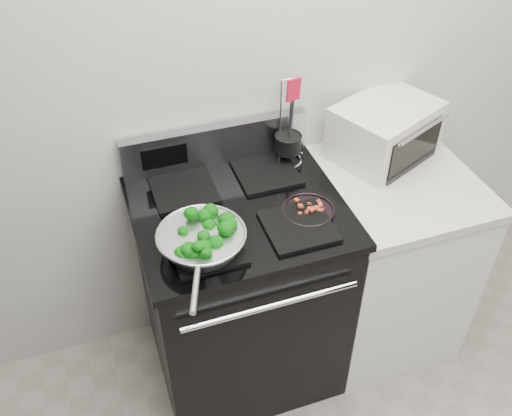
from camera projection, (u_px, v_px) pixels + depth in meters
name	position (u px, v px, depth m)	size (l,w,h in m)	color
back_wall	(285.00, 59.00, 2.19)	(4.00, 0.02, 2.70)	silver
gas_range	(241.00, 290.00, 2.43)	(0.79, 0.69, 1.13)	black
counter	(383.00, 258.00, 2.61)	(0.62, 0.68, 0.92)	white
skillet	(202.00, 240.00, 1.93)	(0.31, 0.47, 0.07)	silver
broccoli_pile	(201.00, 235.00, 1.92)	(0.24, 0.24, 0.08)	#043407
bacon_plate	(308.00, 208.00, 2.10)	(0.20, 0.20, 0.04)	black
utensil_holder	(288.00, 148.00, 2.31)	(0.12, 0.12, 0.38)	silver
toaster_oven	(385.00, 131.00, 2.37)	(0.50, 0.45, 0.24)	silver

